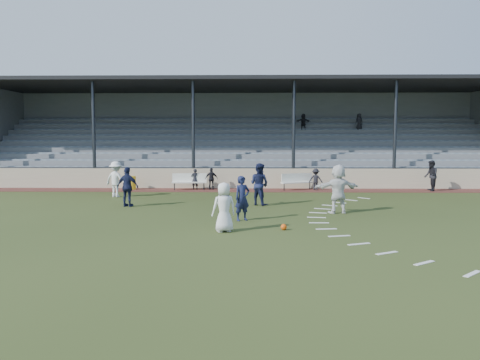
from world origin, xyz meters
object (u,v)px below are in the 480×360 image
(bench_left, at_px, (189,180))
(player_navy_lead, at_px, (242,198))
(player_white_lead, at_px, (224,207))
(football, at_px, (284,227))
(official, at_px, (431,176))
(trash_bin, at_px, (132,183))
(bench_right, at_px, (297,180))

(bench_left, distance_m, player_navy_lead, 10.71)
(player_white_lead, bearing_deg, bench_left, -98.75)
(football, bearing_deg, bench_left, 111.15)
(official, bearing_deg, trash_bin, -84.49)
(bench_left, xyz_separation_m, trash_bin, (-3.40, 0.05, -0.18))
(bench_left, xyz_separation_m, football, (4.63, -11.96, -0.48))
(trash_bin, xyz_separation_m, player_white_lead, (6.10, -12.34, 0.38))
(player_white_lead, distance_m, player_navy_lead, 2.15)
(bench_left, relative_size, bench_right, 1.02)
(bench_left, xyz_separation_m, player_navy_lead, (3.25, -10.20, 0.23))
(bench_right, bearing_deg, player_white_lead, -130.18)
(football, relative_size, player_white_lead, 0.13)
(bench_right, relative_size, football, 9.90)
(official, bearing_deg, bench_left, -84.66)
(trash_bin, xyz_separation_m, official, (17.18, -0.46, 0.48))
(bench_left, bearing_deg, football, -74.27)
(bench_right, distance_m, player_white_lead, 12.88)
(bench_right, xyz_separation_m, official, (7.52, -0.50, 0.31))
(player_white_lead, relative_size, player_navy_lead, 0.97)
(official, bearing_deg, bench_right, -86.78)
(trash_bin, distance_m, player_navy_lead, 12.23)
(bench_right, xyz_separation_m, trash_bin, (-9.65, -0.04, -0.18))
(player_white_lead, xyz_separation_m, player_navy_lead, (0.55, 2.08, 0.02))
(bench_left, relative_size, football, 10.10)
(bench_right, height_order, trash_bin, bench_right)
(bench_right, relative_size, official, 1.14)
(trash_bin, height_order, player_navy_lead, player_navy_lead)
(player_white_lead, bearing_deg, player_navy_lead, -125.88)
(bench_left, distance_m, football, 12.83)
(player_navy_lead, bearing_deg, trash_bin, 92.83)
(bench_left, bearing_deg, trash_bin, 173.71)
(bench_left, xyz_separation_m, bench_right, (6.25, 0.09, 0.00))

